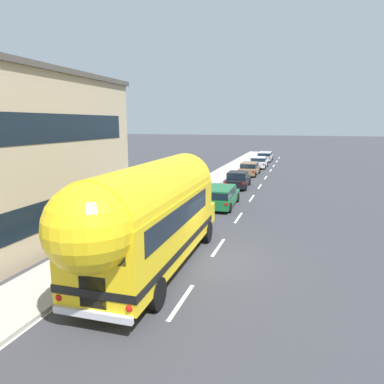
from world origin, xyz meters
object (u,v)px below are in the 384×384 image
at_px(painted_bus, 149,214).
at_px(car_lead, 220,195).
at_px(car_fourth, 259,162).
at_px(car_second, 238,179).
at_px(car_fifth, 265,156).
at_px(car_third, 249,168).

relative_size(painted_bus, car_lead, 2.36).
bearing_deg(car_fourth, painted_bus, -90.16).
height_order(car_lead, car_second, same).
relative_size(painted_bus, car_fifth, 2.38).
relative_size(car_lead, car_third, 0.98).
bearing_deg(car_second, car_fourth, 89.45).
xyz_separation_m(car_lead, car_third, (-0.22, 15.39, -0.05)).
xyz_separation_m(painted_bus, car_fourth, (0.10, 33.33, -1.57)).
height_order(car_lead, car_third, same).
distance_m(car_third, car_fifth, 14.66).
bearing_deg(car_fourth, car_lead, -89.97).
height_order(car_second, car_third, same).
height_order(car_second, car_fifth, same).
bearing_deg(car_lead, car_fourth, 90.03).
bearing_deg(car_third, painted_bus, -89.75).
relative_size(car_second, car_third, 0.92).
distance_m(car_third, car_fourth, 6.63).
relative_size(car_lead, car_second, 1.07).
xyz_separation_m(painted_bus, car_fifth, (0.07, 41.36, -1.52)).
distance_m(car_lead, car_fourth, 22.02).
distance_m(painted_bus, car_fourth, 33.37).
bearing_deg(car_second, painted_bus, -89.87).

